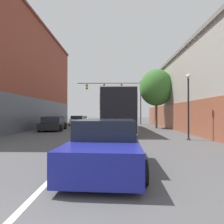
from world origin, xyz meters
TOP-DOWN VIEW (x-y plane):
  - lane_center_line at (0.00, 14.79)m, footprint 0.14×41.58m
  - building_left_brick at (-9.63, 18.40)m, footprint 6.58×20.97m
  - bus at (1.86, 16.41)m, footprint 2.87×11.97m
  - hatchback_foreground at (1.32, 4.50)m, footprint 2.28×4.18m
  - parked_car_left_near at (-3.91, 24.74)m, footprint 2.37×4.62m
  - parked_car_left_mid at (-4.35, 30.22)m, footprint 2.15×4.43m
  - parked_car_left_far at (-4.40, 16.01)m, footprint 2.49×4.40m
  - traffic_signal_gantry at (2.23, 25.57)m, footprint 9.70×0.36m
  - street_lamp at (6.09, 9.91)m, footprint 0.28×0.28m
  - street_tree_near at (6.20, 18.62)m, footprint 3.69×3.32m

SIDE VIEW (x-z plane):
  - lane_center_line at x=0.00m, z-range 0.00..0.01m
  - parked_car_left_mid at x=-4.35m, z-range -0.02..1.17m
  - parked_car_left_near at x=-3.91m, z-range -0.03..1.29m
  - parked_car_left_far at x=-4.40m, z-range -0.03..1.31m
  - hatchback_foreground at x=1.32m, z-range -0.04..1.38m
  - bus at x=1.86m, z-range 0.21..3.64m
  - street_lamp at x=6.09m, z-range 0.16..4.21m
  - street_tree_near at x=6.20m, z-range 1.24..7.79m
  - traffic_signal_gantry at x=2.23m, z-range 1.66..8.21m
  - building_left_brick at x=-9.63m, z-range 0.11..11.90m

